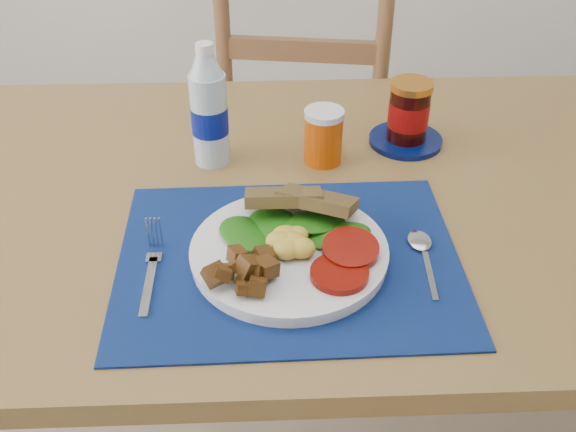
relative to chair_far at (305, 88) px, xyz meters
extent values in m
cube|color=brown|center=(-0.01, -0.71, 0.12)|extent=(1.40, 0.90, 0.04)
cylinder|color=brown|center=(-0.65, -0.32, -0.25)|extent=(0.06, 0.06, 0.71)
cylinder|color=brown|center=(0.63, -0.32, -0.25)|extent=(0.06, 0.06, 0.71)
cube|color=brown|center=(0.01, 0.07, -0.14)|extent=(0.51, 0.49, 0.04)
cylinder|color=brown|center=(0.23, 0.22, -0.39)|extent=(0.04, 0.04, 0.44)
cylinder|color=brown|center=(-0.16, 0.28, -0.39)|extent=(0.04, 0.04, 0.44)
cylinder|color=brown|center=(0.18, -0.14, -0.39)|extent=(0.04, 0.04, 0.44)
cylinder|color=brown|center=(-0.21, -0.08, -0.39)|extent=(0.04, 0.04, 0.44)
cube|color=black|center=(-0.08, -0.90, 0.15)|extent=(0.52, 0.41, 0.00)
cylinder|color=silver|center=(-0.08, -0.90, 0.16)|extent=(0.30, 0.30, 0.02)
ellipsoid|color=gold|center=(-0.08, -0.90, 0.18)|extent=(0.07, 0.06, 0.03)
cylinder|color=#890F04|center=(0.00, -0.94, 0.17)|extent=(0.08, 0.08, 0.01)
ellipsoid|color=#0F4408|center=(-0.07, -0.86, 0.17)|extent=(0.16, 0.09, 0.01)
cube|color=brown|center=(-0.06, -0.81, 0.20)|extent=(0.13, 0.09, 0.04)
cube|color=#B2B5BA|center=(-0.29, -0.96, 0.15)|extent=(0.01, 0.13, 0.00)
cube|color=#B2B5BA|center=(-0.29, -0.87, 0.15)|extent=(0.02, 0.06, 0.00)
cube|color=#B2B5BA|center=(0.12, -0.95, 0.15)|extent=(0.02, 0.11, 0.00)
ellipsoid|color=#B2B5BA|center=(0.12, -0.87, 0.15)|extent=(0.04, 0.05, 0.00)
cylinder|color=#ADBFCC|center=(-0.21, -0.60, 0.23)|extent=(0.07, 0.07, 0.17)
cylinder|color=navy|center=(-0.21, -0.60, 0.23)|extent=(0.07, 0.07, 0.05)
cone|color=#ADBFCC|center=(-0.21, -0.60, 0.34)|extent=(0.06, 0.06, 0.04)
cylinder|color=white|center=(-0.21, -0.60, 0.37)|extent=(0.03, 0.03, 0.02)
cylinder|color=#C64705|center=(-0.01, -0.61, 0.19)|extent=(0.07, 0.07, 0.10)
cylinder|color=#041048|center=(0.16, -0.55, 0.15)|extent=(0.14, 0.14, 0.01)
cylinder|color=black|center=(0.16, -0.55, 0.21)|extent=(0.08, 0.08, 0.10)
cylinder|color=maroon|center=(0.16, -0.55, 0.21)|extent=(0.08, 0.08, 0.05)
cylinder|color=orange|center=(0.16, -0.55, 0.27)|extent=(0.08, 0.08, 0.01)
camera|label=1|loc=(-0.12, -1.69, 0.81)|focal=42.00mm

